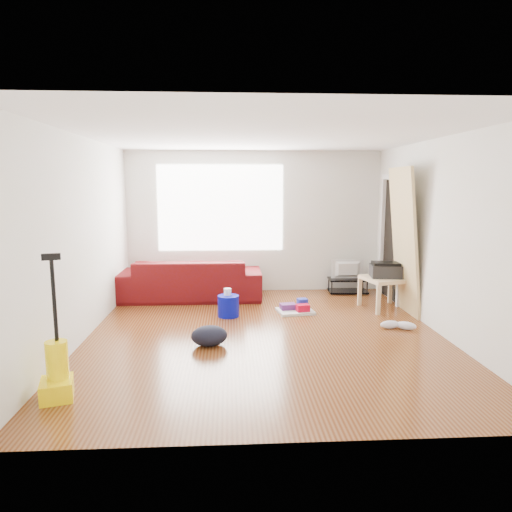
{
  "coord_description": "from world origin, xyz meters",
  "views": [
    {
      "loc": [
        -0.43,
        -5.62,
        1.9
      ],
      "look_at": [
        -0.08,
        0.6,
        0.93
      ],
      "focal_mm": 32.0,
      "sensor_mm": 36.0,
      "label": 1
    }
  ],
  "objects": [
    {
      "name": "door_panel",
      "position": [
        2.13,
        0.91,
        0.0
      ],
      "size": [
        0.27,
        0.87,
        2.16
      ],
      "primitive_type": "cube",
      "rotation": [
        0.0,
        -0.1,
        0.0
      ],
      "color": "tan",
      "rests_on": "ground"
    },
    {
      "name": "backpack",
      "position": [
        -0.69,
        -0.37,
        0.0
      ],
      "size": [
        0.49,
        0.42,
        0.24
      ],
      "primitive_type": "ellipsoid",
      "rotation": [
        0.0,
        0.0,
        0.17
      ],
      "color": "black",
      "rests_on": "ground"
    },
    {
      "name": "room",
      "position": [
        0.07,
        0.15,
        1.25
      ],
      "size": [
        4.51,
        5.01,
        2.51
      ],
      "color": "#52220A",
      "rests_on": "ground"
    },
    {
      "name": "printer",
      "position": [
        1.95,
        1.15,
        0.61
      ],
      "size": [
        0.49,
        0.4,
        0.23
      ],
      "rotation": [
        0.0,
        0.0,
        -0.13
      ],
      "color": "black",
      "rests_on": "side_table"
    },
    {
      "name": "vacuum",
      "position": [
        -2.0,
        -1.65,
        0.24
      ],
      "size": [
        0.35,
        0.38,
        1.31
      ],
      "rotation": [
        0.0,
        0.0,
        0.28
      ],
      "color": "#FEDE05",
      "rests_on": "ground"
    },
    {
      "name": "tv_stand",
      "position": [
        1.65,
        2.22,
        0.14
      ],
      "size": [
        0.7,
        0.42,
        0.26
      ],
      "rotation": [
        0.0,
        0.0,
        -0.05
      ],
      "color": "black",
      "rests_on": "ground"
    },
    {
      "name": "bucket",
      "position": [
        -0.47,
        0.85,
        0.0
      ],
      "size": [
        0.36,
        0.36,
        0.31
      ],
      "primitive_type": "cylinder",
      "rotation": [
        0.0,
        0.0,
        -0.17
      ],
      "color": "#050B9F",
      "rests_on": "ground"
    },
    {
      "name": "tv",
      "position": [
        1.65,
        2.22,
        0.42
      ],
      "size": [
        0.58,
        0.08,
        0.33
      ],
      "primitive_type": "imported",
      "rotation": [
        0.0,
        0.0,
        3.14
      ],
      "color": "black",
      "rests_on": "tv_stand"
    },
    {
      "name": "toilet_paper",
      "position": [
        -0.48,
        0.89,
        0.2
      ],
      "size": [
        0.11,
        0.11,
        0.1
      ],
      "primitive_type": "cylinder",
      "color": "white",
      "rests_on": "bucket"
    },
    {
      "name": "sneakers",
      "position": [
        1.79,
        0.12,
        0.05
      ],
      "size": [
        0.48,
        0.24,
        0.11
      ],
      "rotation": [
        0.0,
        0.0,
        -0.35
      ],
      "color": "silver",
      "rests_on": "ground"
    },
    {
      "name": "sofa",
      "position": [
        -1.1,
        1.95,
        0.0
      ],
      "size": [
        2.35,
        0.92,
        0.69
      ],
      "primitive_type": "imported",
      "rotation": [
        0.0,
        0.0,
        3.14
      ],
      "color": "#480911",
      "rests_on": "ground"
    },
    {
      "name": "side_table",
      "position": [
        1.95,
        1.15,
        0.42
      ],
      "size": [
        0.73,
        0.73,
        0.5
      ],
      "rotation": [
        0.0,
        0.0,
        0.23
      ],
      "color": "tan",
      "rests_on": "ground"
    },
    {
      "name": "cleaning_tray",
      "position": [
        0.55,
        1.01,
        0.06
      ],
      "size": [
        0.58,
        0.5,
        0.19
      ],
      "rotation": [
        0.0,
        0.0,
        0.17
      ],
      "color": "silver",
      "rests_on": "ground"
    }
  ]
}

